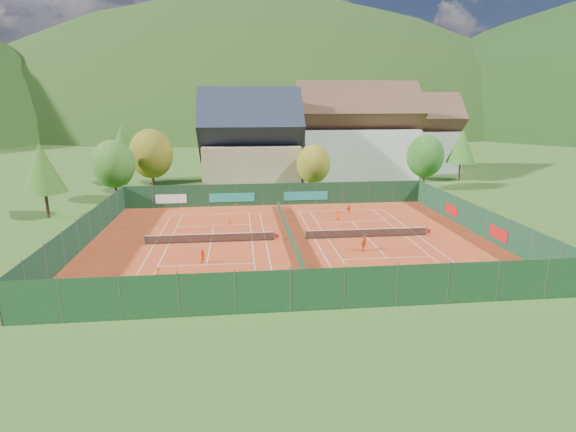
# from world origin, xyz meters

# --- Properties ---
(ground) EXTENTS (600.00, 600.00, 0.00)m
(ground) POSITION_xyz_m (0.00, 0.00, -0.02)
(ground) COLOR #2E551A
(ground) RESTS_ON ground
(clay_pad) EXTENTS (40.00, 32.00, 0.01)m
(clay_pad) POSITION_xyz_m (0.00, 0.00, 0.01)
(clay_pad) COLOR #B33C1A
(clay_pad) RESTS_ON ground
(court_markings_left) EXTENTS (11.03, 23.83, 0.00)m
(court_markings_left) POSITION_xyz_m (-8.00, 0.00, 0.01)
(court_markings_left) COLOR white
(court_markings_left) RESTS_ON ground
(court_markings_right) EXTENTS (11.03, 23.83, 0.00)m
(court_markings_right) POSITION_xyz_m (8.00, 0.00, 0.01)
(court_markings_right) COLOR white
(court_markings_right) RESTS_ON ground
(tennis_net_left) EXTENTS (13.30, 0.10, 1.02)m
(tennis_net_left) POSITION_xyz_m (-7.85, 0.00, 0.51)
(tennis_net_left) COLOR #59595B
(tennis_net_left) RESTS_ON ground
(tennis_net_right) EXTENTS (13.30, 0.10, 1.02)m
(tennis_net_right) POSITION_xyz_m (8.15, 0.00, 0.51)
(tennis_net_right) COLOR #59595B
(tennis_net_right) RESTS_ON ground
(court_divider) EXTENTS (0.03, 28.80, 1.00)m
(court_divider) POSITION_xyz_m (0.00, 0.00, 0.50)
(court_divider) COLOR #133621
(court_divider) RESTS_ON ground
(fence_north) EXTENTS (40.00, 0.10, 3.00)m
(fence_north) POSITION_xyz_m (-0.46, 15.99, 1.47)
(fence_north) COLOR #13341C
(fence_north) RESTS_ON ground
(fence_south) EXTENTS (40.00, 0.04, 3.00)m
(fence_south) POSITION_xyz_m (0.00, -16.00, 1.50)
(fence_south) COLOR #14381B
(fence_south) RESTS_ON ground
(fence_west) EXTENTS (0.04, 32.00, 3.00)m
(fence_west) POSITION_xyz_m (-20.00, 0.00, 1.50)
(fence_west) COLOR #143823
(fence_west) RESTS_ON ground
(fence_east) EXTENTS (0.09, 32.00, 3.00)m
(fence_east) POSITION_xyz_m (20.00, 0.05, 1.48)
(fence_east) COLOR #143721
(fence_east) RESTS_ON ground
(chalet) EXTENTS (16.20, 12.00, 16.00)m
(chalet) POSITION_xyz_m (-3.00, 30.00, 6.62)
(chalet) COLOR tan
(chalet) RESTS_ON ground
(hotel_block_a) EXTENTS (21.60, 11.00, 17.25)m
(hotel_block_a) POSITION_xyz_m (16.00, 36.00, 7.38)
(hotel_block_a) COLOR silver
(hotel_block_a) RESTS_ON ground
(hotel_block_b) EXTENTS (17.28, 10.00, 15.50)m
(hotel_block_b) POSITION_xyz_m (30.00, 44.00, 6.62)
(hotel_block_b) COLOR silver
(hotel_block_b) RESTS_ON ground
(tree_west_front) EXTENTS (5.72, 5.72, 8.69)m
(tree_west_front) POSITION_xyz_m (-22.00, 20.00, 5.39)
(tree_west_front) COLOR #402617
(tree_west_front) RESTS_ON ground
(tree_west_mid) EXTENTS (6.44, 6.44, 9.78)m
(tree_west_mid) POSITION_xyz_m (-18.00, 26.00, 6.07)
(tree_west_mid) COLOR #462919
(tree_west_mid) RESTS_ON ground
(tree_west_back) EXTENTS (5.60, 5.60, 10.00)m
(tree_west_back) POSITION_xyz_m (-24.00, 34.00, 6.74)
(tree_west_back) COLOR #412917
(tree_west_back) RESTS_ON ground
(tree_center) EXTENTS (5.01, 5.01, 7.60)m
(tree_center) POSITION_xyz_m (6.00, 22.00, 4.72)
(tree_center) COLOR #472D19
(tree_center) RESTS_ON ground
(tree_east_front) EXTENTS (5.72, 5.72, 8.69)m
(tree_east_front) POSITION_xyz_m (24.00, 24.00, 5.39)
(tree_east_front) COLOR #4B2D1A
(tree_east_front) RESTS_ON ground
(tree_east_mid) EXTENTS (5.04, 5.04, 9.00)m
(tree_east_mid) POSITION_xyz_m (34.00, 32.00, 6.06)
(tree_east_mid) COLOR #412B17
(tree_east_mid) RESTS_ON ground
(tree_west_side) EXTENTS (5.04, 5.04, 9.00)m
(tree_west_side) POSITION_xyz_m (-28.00, 12.00, 6.06)
(tree_west_side) COLOR #4D2C1B
(tree_west_side) RESTS_ON ground
(tree_east_back) EXTENTS (7.15, 7.15, 10.86)m
(tree_east_back) POSITION_xyz_m (26.00, 40.00, 6.74)
(tree_east_back) COLOR #4A331A
(tree_east_back) RESTS_ON ground
(mountain_backdrop) EXTENTS (820.00, 530.00, 242.00)m
(mountain_backdrop) POSITION_xyz_m (28.54, 233.48, -39.64)
(mountain_backdrop) COLOR black
(mountain_backdrop) RESTS_ON ground
(ball_hopper) EXTENTS (0.34, 0.34, 0.80)m
(ball_hopper) POSITION_xyz_m (11.08, -10.10, 0.56)
(ball_hopper) COLOR slate
(ball_hopper) RESTS_ON ground
(loose_ball_0) EXTENTS (0.07, 0.07, 0.07)m
(loose_ball_0) POSITION_xyz_m (-7.56, -7.68, 0.03)
(loose_ball_0) COLOR #CCD833
(loose_ball_0) RESTS_ON ground
(loose_ball_1) EXTENTS (0.07, 0.07, 0.07)m
(loose_ball_1) POSITION_xyz_m (5.00, -12.40, 0.03)
(loose_ball_1) COLOR #CCD833
(loose_ball_1) RESTS_ON ground
(loose_ball_2) EXTENTS (0.07, 0.07, 0.07)m
(loose_ball_2) POSITION_xyz_m (0.77, 6.36, 0.03)
(loose_ball_2) COLOR #CCD833
(loose_ball_2) RESTS_ON ground
(loose_ball_3) EXTENTS (0.07, 0.07, 0.07)m
(loose_ball_3) POSITION_xyz_m (-6.23, 5.80, 0.03)
(loose_ball_3) COLOR #CCD833
(loose_ball_3) RESTS_ON ground
(loose_ball_4) EXTENTS (0.07, 0.07, 0.07)m
(loose_ball_4) POSITION_xyz_m (7.04, -0.91, 0.03)
(loose_ball_4) COLOR #CCD833
(loose_ball_4) RESTS_ON ground
(player_left_near) EXTENTS (0.57, 0.40, 1.49)m
(player_left_near) POSITION_xyz_m (-11.33, -10.51, 0.74)
(player_left_near) COLOR #E05C13
(player_left_near) RESTS_ON ground
(player_left_mid) EXTENTS (0.77, 0.75, 1.25)m
(player_left_mid) POSITION_xyz_m (-8.35, -6.05, 0.63)
(player_left_mid) COLOR #F25415
(player_left_mid) RESTS_ON ground
(player_left_far) EXTENTS (0.88, 0.61, 1.26)m
(player_left_far) POSITION_xyz_m (-6.18, 5.16, 0.63)
(player_left_far) COLOR #F15915
(player_left_far) RESTS_ON ground
(player_right_near) EXTENTS (0.89, 0.86, 1.49)m
(player_right_near) POSITION_xyz_m (6.44, -4.34, 0.74)
(player_right_near) COLOR #E04E13
(player_right_near) RESTS_ON ground
(player_right_far_a) EXTENTS (0.67, 0.52, 1.21)m
(player_right_far_a) POSITION_xyz_m (6.49, 7.32, 0.61)
(player_right_far_a) COLOR #F65515
(player_right_far_a) RESTS_ON ground
(player_right_far_b) EXTENTS (1.08, 0.94, 1.18)m
(player_right_far_b) POSITION_xyz_m (8.59, 10.30, 0.59)
(player_right_far_b) COLOR #FB6016
(player_right_far_b) RESTS_ON ground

